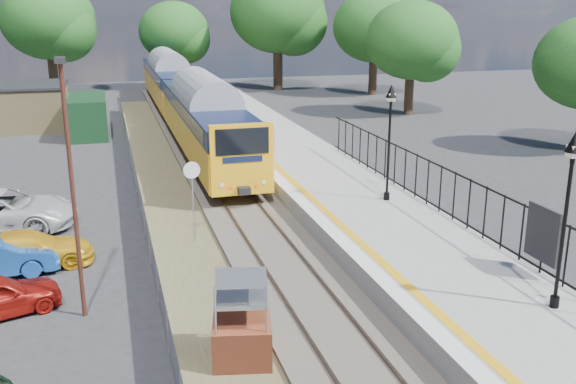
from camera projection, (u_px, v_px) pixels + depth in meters
name	position (u px, v px, depth m)	size (l,w,h in m)	color
ground	(305.00, 299.00, 19.08)	(120.00, 120.00, 0.00)	#2D2D30
track_bed	(228.00, 204.00, 27.86)	(5.90, 80.00, 0.29)	#473F38
platform	(343.00, 199.00, 27.44)	(5.00, 70.00, 0.90)	gray
platform_edge	(297.00, 192.00, 26.78)	(0.90, 70.00, 0.01)	silver
victorian_lamp_south	(570.00, 180.00, 15.62)	(0.44, 0.44, 4.60)	black
victorian_lamp_north	(390.00, 116.00, 24.81)	(0.44, 0.44, 4.60)	black
palisade_fence	(465.00, 201.00, 22.34)	(0.12, 26.00, 2.00)	black
wire_fence	(137.00, 185.00, 28.90)	(0.06, 52.00, 1.20)	#999EA3
outbuilding	(23.00, 108.00, 44.63)	(10.80, 10.10, 3.12)	tan
tree_line	(179.00, 27.00, 56.40)	(56.80, 43.80, 11.88)	#332319
train	(183.00, 95.00, 45.42)	(2.82, 40.83, 3.51)	#F7AB15
brick_plinth	(242.00, 321.00, 15.43)	(1.67, 1.67, 2.28)	brown
speed_sign	(192.00, 187.00, 23.04)	(0.62, 0.13, 3.06)	#999EA3
carpark_lamp	(71.00, 176.00, 16.91)	(0.25, 0.50, 7.15)	#482218
car_yellow	(28.00, 250.00, 21.23)	(1.72, 4.23, 1.23)	gold
car_white	(0.00, 211.00, 24.72)	(2.61, 5.66, 1.57)	silver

